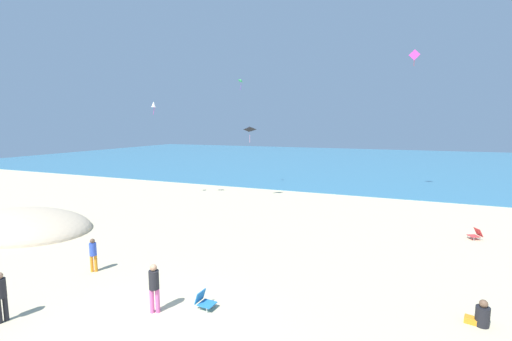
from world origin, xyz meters
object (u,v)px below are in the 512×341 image
Objects in this scene: beach_chair_near_camera at (204,300)px; kite_magenta at (415,55)px; beach_chair_mid_beach at (476,234)px; kite_green at (241,80)px; person_1 at (1,293)px; kite_black at (250,128)px; kite_white at (154,104)px; person_3 at (93,253)px; person_4 at (481,316)px; person_2 at (154,285)px.

kite_magenta is at bearing 78.34° from beach_chair_near_camera.
kite_green is at bearing -51.37° from beach_chair_mid_beach.
kite_green is at bearing -74.84° from person_1.
person_1 is 1.14× the size of kite_black.
beach_chair_near_camera is 19.38m from kite_white.
kite_magenta reaches higher than kite_black.
kite_magenta is (12.38, 22.64, 11.04)m from person_3.
person_1 is at bearing 34.46° from person_4.
kite_magenta is (18.89, 10.28, 4.21)m from kite_white.
person_1 is at bearing -26.11° from person_3.
kite_white is (-12.22, 13.11, 7.37)m from beach_chair_near_camera.
person_1 reaches higher than beach_chair_near_camera.
kite_white is 21.92m from kite_magenta.
beach_chair_mid_beach is 9.28m from person_4.
beach_chair_near_camera is at bearing -141.10° from person_1.
kite_green is at bearing 171.49° from person_2.
beach_chair_mid_beach is 0.54× the size of person_3.
person_1 is 1.54× the size of kite_white.
kite_green is at bearing 56.74° from kite_white.
kite_black is (-5.20, 15.92, 5.51)m from beach_chair_near_camera.
kite_black is 1.02× the size of kite_magenta.
kite_black is 1.37× the size of kite_green.
kite_green is at bearing -34.75° from person_4.
kite_white is 1.02× the size of kite_green.
beach_chair_near_camera is at bearing 96.51° from person_2.
kite_white is at bearing -57.77° from person_1.
kite_black reaches higher than person_3.
person_2 is (4.00, 2.21, 0.02)m from person_1.
beach_chair_mid_beach is 0.73× the size of kite_white.
person_3 is 1.38× the size of kite_green.
kite_white is at bearing -29.91° from beach_chair_mid_beach.
person_3 is 28.06m from kite_magenta.
person_1 is 1.92× the size of person_4.
kite_magenta is at bearing 32.18° from kite_black.
kite_black is at bearing 167.31° from person_2.
person_3 is at bearing 9.02° from beach_chair_mid_beach.
person_4 is (13.97, 1.55, -0.51)m from person_3.
beach_chair_mid_beach is 0.47× the size of person_2.
kite_green is 14.94m from kite_magenta.
person_3 is 1.01× the size of kite_black.
person_2 reaches higher than person_4.
person_3 is (-5.70, 0.76, 0.55)m from beach_chair_near_camera.
person_3 reaches higher than person_4.
person_4 reaches higher than beach_chair_mid_beach.
beach_chair_near_camera is 0.46× the size of kite_black.
beach_chair_mid_beach reaches higher than beach_chair_near_camera.
person_3 is at bearing -118.67° from kite_magenta.
kite_green is (-16.02, 17.61, 9.75)m from person_4.
kite_magenta reaches higher than person_2.
kite_green reaches higher than kite_white.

